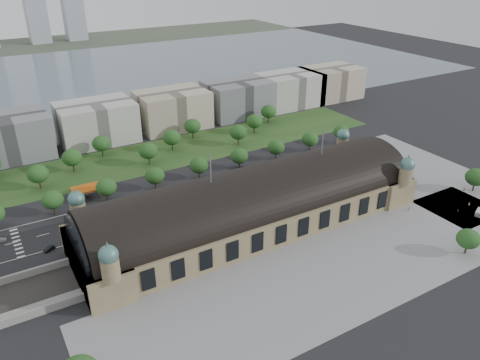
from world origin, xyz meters
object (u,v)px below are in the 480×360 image
bus_west (178,203)px  pedestrian_2 (464,190)px  parked_car_6 (144,228)px  pedestrian_0 (409,209)px  parked_car_2 (95,242)px  pedestrian_4 (462,237)px  bus_east (272,178)px  van_south (479,213)px  traffic_car_2 (97,229)px  parked_car_4 (119,230)px  traffic_car_3 (165,196)px  petrol_station (88,188)px  traffic_car_6 (363,159)px  traffic_car_4 (224,196)px  parked_car_1 (92,243)px  parked_car_3 (95,242)px  pedestrian_1 (458,211)px  pedestrian_5 (469,204)px  parked_car_0 (49,249)px  bus_mid (210,198)px  traffic_car_5 (250,176)px  parked_car_5 (174,214)px

bus_west → pedestrian_2: bearing=-112.2°
parked_car_6 → pedestrian_0: size_ratio=2.64×
parked_car_2 → pedestrian_4: 150.31m
bus_east → van_south: size_ratio=2.16×
traffic_car_2 → parked_car_6: bearing=57.4°
traffic_car_2 → parked_car_4: (7.67, -5.96, 0.02)m
traffic_car_3 → van_south: size_ratio=0.82×
parked_car_4 → pedestrian_4: (119.86, -77.05, 0.16)m
petrol_station → traffic_car_6: bearing=-14.8°
parked_car_6 → bus_west: (20.44, 11.00, 0.79)m
traffic_car_2 → traffic_car_3: traffic_car_3 is taller
traffic_car_4 → parked_car_4: bearing=-87.7°
parked_car_1 → parked_car_3: 1.17m
pedestrian_1 → traffic_car_2: bearing=73.5°
pedestrian_1 → pedestrian_5: size_ratio=0.98×
traffic_car_6 → parked_car_0: size_ratio=1.11×
parked_car_1 → bus_mid: (57.49, 7.29, 0.91)m
traffic_car_3 → parked_car_4: (-28.47, -18.86, 0.00)m
traffic_car_2 → traffic_car_3: bearing=105.2°
bus_west → pedestrian_5: size_ratio=5.77×
pedestrian_1 → pedestrian_5: 10.11m
traffic_car_2 → traffic_car_3: (36.14, 12.90, 0.02)m
traffic_car_5 → parked_car_5: bearing=107.4°
petrol_station → traffic_car_3: (30.63, -22.05, -2.22)m
parked_car_4 → parked_car_5: 25.48m
traffic_car_5 → pedestrian_4: size_ratio=2.77×
van_south → pedestrian_1: (-5.83, 6.35, -0.28)m
traffic_car_6 → bus_mid: 96.58m
pedestrian_5 → pedestrian_4: bearing=-87.8°
traffic_car_2 → pedestrian_1: size_ratio=2.83×
parked_car_5 → bus_east: bus_east is taller
parked_car_6 → pedestrian_0: bearing=45.6°
parked_car_3 → pedestrian_4: pedestrian_4 is taller
bus_mid → pedestrian_1: size_ratio=6.56×
petrol_station → pedestrian_1: (139.24, -103.19, -2.05)m
parked_car_3 → parked_car_5: size_ratio=0.78×
van_south → pedestrian_4: (-23.04, -8.42, -0.29)m
pedestrian_1 → pedestrian_2: bearing=-51.3°
traffic_car_2 → pedestrian_1: (144.74, -68.24, 0.19)m
parked_car_1 → pedestrian_5: 169.46m
pedestrian_0 → pedestrian_2: pedestrian_0 is taller
traffic_car_5 → bus_mid: 32.58m
traffic_car_3 → traffic_car_5: size_ratio=1.02×
traffic_car_5 → parked_car_2: 88.62m
van_south → pedestrian_2: van_south is taller
traffic_car_3 → parked_car_2: 45.44m
traffic_car_3 → pedestrian_5: (118.61, -79.67, 0.19)m
parked_car_6 → bus_west: size_ratio=0.45×
parked_car_4 → parked_car_2: bearing=-94.3°
pedestrian_1 → traffic_car_5: bearing=46.9°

